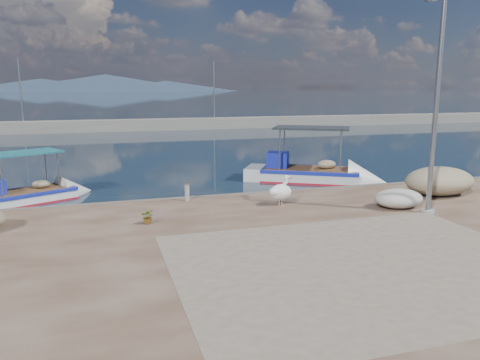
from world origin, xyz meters
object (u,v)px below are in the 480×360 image
object	(u,v)px
lamp_post	(435,113)
bollard_near	(187,191)
boat_right	(309,176)
pelican	(281,192)
boat_left	(26,198)

from	to	relation	value
lamp_post	bollard_near	world-z (taller)	lamp_post
boat_right	pelican	world-z (taller)	boat_right
boat_right	lamp_post	distance (m)	9.10
boat_right	pelican	size ratio (longest dim) A/B	6.16
boat_left	bollard_near	distance (m)	7.05
boat_right	pelican	distance (m)	7.22
boat_left	boat_right	xyz separation A→B (m)	(12.95, 0.69, 0.06)
pelican	lamp_post	size ratio (longest dim) A/B	0.16
pelican	bollard_near	size ratio (longest dim) A/B	1.60
boat_left	lamp_post	bearing A→B (deg)	-57.39
lamp_post	boat_right	bearing A→B (deg)	92.56
boat_left	pelican	xyz separation A→B (m)	(9.02, -5.31, 0.81)
boat_left	pelican	distance (m)	10.50
boat_right	lamp_post	bearing A→B (deg)	-57.50
bollard_near	boat_right	bearing A→B (deg)	32.18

